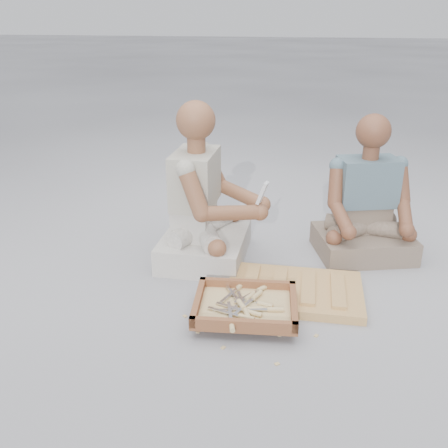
% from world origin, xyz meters
% --- Properties ---
extents(ground, '(60.00, 60.00, 0.00)m').
position_xyz_m(ground, '(0.00, 0.00, 0.00)').
color(ground, '#A1A1A6').
rests_on(ground, ground).
extents(carved_panel, '(0.66, 0.45, 0.04)m').
position_xyz_m(carved_panel, '(0.28, 0.08, 0.02)').
color(carved_panel, '#A66C40').
rests_on(carved_panel, ground).
extents(tool_tray, '(0.49, 0.41, 0.06)m').
position_xyz_m(tool_tray, '(0.08, -0.17, 0.06)').
color(tool_tray, brown).
rests_on(tool_tray, carved_panel).
extents(chisel_0, '(0.22, 0.08, 0.02)m').
position_xyz_m(chisel_0, '(0.10, -0.23, 0.07)').
color(chisel_0, silver).
rests_on(chisel_0, tool_tray).
extents(chisel_1, '(0.09, 0.21, 0.02)m').
position_xyz_m(chisel_1, '(0.02, -0.03, 0.08)').
color(chisel_1, silver).
rests_on(chisel_1, tool_tray).
extents(chisel_2, '(0.14, 0.19, 0.02)m').
position_xyz_m(chisel_2, '(0.12, -0.04, 0.07)').
color(chisel_2, silver).
rests_on(chisel_2, tool_tray).
extents(chisel_3, '(0.22, 0.07, 0.02)m').
position_xyz_m(chisel_3, '(0.14, -0.14, 0.07)').
color(chisel_3, silver).
rests_on(chisel_3, tool_tray).
extents(chisel_4, '(0.10, 0.21, 0.02)m').
position_xyz_m(chisel_4, '(0.11, -0.11, 0.08)').
color(chisel_4, silver).
rests_on(chisel_4, tool_tray).
extents(chisel_5, '(0.13, 0.20, 0.02)m').
position_xyz_m(chisel_5, '(0.05, -0.17, 0.08)').
color(chisel_5, silver).
rests_on(chisel_5, tool_tray).
extents(chisel_6, '(0.11, 0.21, 0.02)m').
position_xyz_m(chisel_6, '(0.07, -0.11, 0.07)').
color(chisel_6, silver).
rests_on(chisel_6, tool_tray).
extents(chisel_7, '(0.22, 0.07, 0.02)m').
position_xyz_m(chisel_7, '(0.08, -0.27, 0.07)').
color(chisel_7, silver).
rests_on(chisel_7, tool_tray).
extents(chisel_8, '(0.08, 0.22, 0.02)m').
position_xyz_m(chisel_8, '(0.05, -0.34, 0.08)').
color(chisel_8, silver).
rests_on(chisel_8, tool_tray).
extents(chisel_9, '(0.10, 0.21, 0.02)m').
position_xyz_m(chisel_9, '(0.09, -0.23, 0.07)').
color(chisel_9, silver).
rests_on(chisel_9, tool_tray).
extents(chisel_10, '(0.22, 0.08, 0.02)m').
position_xyz_m(chisel_10, '(0.10, -0.20, 0.07)').
color(chisel_10, silver).
rests_on(chisel_10, tool_tray).
extents(chisel_11, '(0.22, 0.06, 0.02)m').
position_xyz_m(chisel_11, '(0.19, -0.19, 0.07)').
color(chisel_11, silver).
rests_on(chisel_11, tool_tray).
extents(wood_chip_0, '(0.02, 0.02, 0.00)m').
position_xyz_m(wood_chip_0, '(0.02, -0.41, 0.00)').
color(wood_chip_0, tan).
rests_on(wood_chip_0, ground).
extents(wood_chip_1, '(0.02, 0.02, 0.00)m').
position_xyz_m(wood_chip_1, '(0.25, -0.46, 0.00)').
color(wood_chip_1, tan).
rests_on(wood_chip_1, ground).
extents(wood_chip_2, '(0.02, 0.02, 0.00)m').
position_xyz_m(wood_chip_2, '(-0.19, -0.21, 0.00)').
color(wood_chip_2, tan).
rests_on(wood_chip_2, ground).
extents(wood_chip_3, '(0.02, 0.02, 0.00)m').
position_xyz_m(wood_chip_3, '(0.18, 0.22, 0.00)').
color(wood_chip_3, tan).
rests_on(wood_chip_3, ground).
extents(wood_chip_4, '(0.02, 0.02, 0.00)m').
position_xyz_m(wood_chip_4, '(0.36, 0.22, 0.00)').
color(wood_chip_4, tan).
rests_on(wood_chip_4, ground).
extents(wood_chip_5, '(0.02, 0.02, 0.00)m').
position_xyz_m(wood_chip_5, '(0.39, -0.24, 0.00)').
color(wood_chip_5, tan).
rests_on(wood_chip_5, ground).
extents(wood_chip_6, '(0.02, 0.02, 0.00)m').
position_xyz_m(wood_chip_6, '(-0.01, -0.26, 0.00)').
color(wood_chip_6, tan).
rests_on(wood_chip_6, ground).
extents(wood_chip_7, '(0.02, 0.02, 0.00)m').
position_xyz_m(wood_chip_7, '(0.20, -0.10, 0.00)').
color(wood_chip_7, tan).
rests_on(wood_chip_7, ground).
extents(wood_chip_8, '(0.02, 0.02, 0.00)m').
position_xyz_m(wood_chip_8, '(0.13, 0.13, 0.00)').
color(wood_chip_8, tan).
rests_on(wood_chip_8, ground).
extents(wood_chip_9, '(0.02, 0.02, 0.00)m').
position_xyz_m(wood_chip_9, '(0.14, 0.21, 0.00)').
color(wood_chip_9, tan).
rests_on(wood_chip_9, ground).
extents(wood_chip_10, '(0.02, 0.02, 0.00)m').
position_xyz_m(wood_chip_10, '(0.24, -0.27, 0.00)').
color(wood_chip_10, tan).
rests_on(wood_chip_10, ground).
extents(wood_chip_11, '(0.02, 0.02, 0.00)m').
position_xyz_m(wood_chip_11, '(0.14, -0.21, 0.00)').
color(wood_chip_11, tan).
rests_on(wood_chip_11, ground).
extents(wood_chip_12, '(0.02, 0.02, 0.00)m').
position_xyz_m(wood_chip_12, '(0.04, -0.14, 0.00)').
color(wood_chip_12, tan).
rests_on(wood_chip_12, ground).
extents(wood_chip_13, '(0.02, 0.02, 0.00)m').
position_xyz_m(wood_chip_13, '(0.20, -0.12, 0.00)').
color(wood_chip_13, tan).
rests_on(wood_chip_13, ground).
extents(wood_chip_14, '(0.02, 0.02, 0.00)m').
position_xyz_m(wood_chip_14, '(0.30, 0.04, 0.00)').
color(wood_chip_14, tan).
rests_on(wood_chip_14, ground).
extents(wood_chip_15, '(0.02, 0.02, 0.00)m').
position_xyz_m(wood_chip_15, '(-0.10, -0.32, 0.00)').
color(wood_chip_15, tan).
rests_on(wood_chip_15, ground).
extents(craftsman, '(0.58, 0.56, 0.87)m').
position_xyz_m(craftsman, '(-0.25, 0.39, 0.30)').
color(craftsman, silver).
rests_on(craftsman, ground).
extents(companion, '(0.60, 0.54, 0.79)m').
position_xyz_m(companion, '(0.61, 0.62, 0.26)').
color(companion, '#7D695A').
rests_on(companion, ground).
extents(mobile_phone, '(0.06, 0.06, 0.12)m').
position_xyz_m(mobile_phone, '(0.07, 0.33, 0.42)').
color(mobile_phone, silver).
rests_on(mobile_phone, craftsman).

